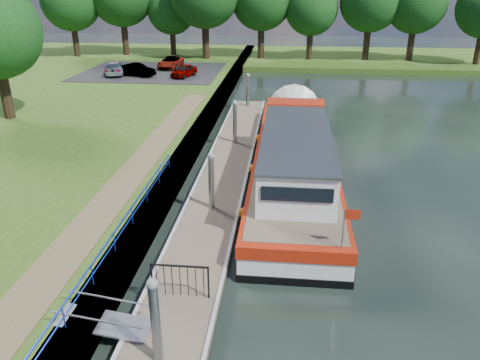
# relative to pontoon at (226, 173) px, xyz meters

# --- Properties ---
(ground) EXTENTS (160.00, 160.00, 0.00)m
(ground) POSITION_rel_pontoon_xyz_m (0.00, -13.00, -0.18)
(ground) COLOR black
(ground) RESTS_ON ground
(bank_edge) EXTENTS (1.10, 90.00, 0.78)m
(bank_edge) POSITION_rel_pontoon_xyz_m (-2.55, 2.00, 0.20)
(bank_edge) COLOR #473D2D
(bank_edge) RESTS_ON ground
(far_bank) EXTENTS (60.00, 18.00, 0.60)m
(far_bank) POSITION_rel_pontoon_xyz_m (12.00, 39.00, 0.12)
(far_bank) COLOR #2F4D16
(far_bank) RESTS_ON ground
(footpath) EXTENTS (1.60, 40.00, 0.05)m
(footpath) POSITION_rel_pontoon_xyz_m (-4.40, -5.00, 0.62)
(footpath) COLOR brown
(footpath) RESTS_ON riverbank
(carpark) EXTENTS (14.00, 12.00, 0.06)m
(carpark) POSITION_rel_pontoon_xyz_m (-11.00, 25.00, 0.62)
(carpark) COLOR black
(carpark) RESTS_ON riverbank
(blue_fence) EXTENTS (0.04, 18.04, 0.72)m
(blue_fence) POSITION_rel_pontoon_xyz_m (-2.75, -10.00, 1.13)
(blue_fence) COLOR #0C2DBF
(blue_fence) RESTS_ON riverbank
(pontoon) EXTENTS (2.50, 30.00, 0.56)m
(pontoon) POSITION_rel_pontoon_xyz_m (0.00, 0.00, 0.00)
(pontoon) COLOR brown
(pontoon) RESTS_ON ground
(mooring_piles) EXTENTS (0.30, 27.30, 3.55)m
(mooring_piles) POSITION_rel_pontoon_xyz_m (0.00, 0.00, 1.10)
(mooring_piles) COLOR gray
(mooring_piles) RESTS_ON ground
(gangway) EXTENTS (2.58, 1.00, 0.92)m
(gangway) POSITION_rel_pontoon_xyz_m (-1.85, -12.50, 0.44)
(gangway) COLOR #A5A8AD
(gangway) RESTS_ON ground
(gate_panel) EXTENTS (1.85, 0.05, 1.15)m
(gate_panel) POSITION_rel_pontoon_xyz_m (-0.00, -10.80, 0.97)
(gate_panel) COLOR black
(gate_panel) RESTS_ON ground
(barge) EXTENTS (4.36, 21.15, 4.78)m
(barge) POSITION_rel_pontoon_xyz_m (3.60, 1.04, 0.90)
(barge) COLOR black
(barge) RESTS_ON ground
(car_a) EXTENTS (2.37, 3.68, 1.17)m
(car_a) POSITION_rel_pontoon_xyz_m (-7.04, 22.41, 1.23)
(car_a) COLOR #999999
(car_a) RESTS_ON carpark
(car_b) EXTENTS (3.89, 2.44, 1.21)m
(car_b) POSITION_rel_pontoon_xyz_m (-11.70, 22.33, 1.26)
(car_b) COLOR #999999
(car_b) RESTS_ON carpark
(car_c) EXTENTS (2.86, 4.75, 1.29)m
(car_c) POSITION_rel_pontoon_xyz_m (-14.13, 22.83, 1.30)
(car_c) COLOR #999999
(car_c) RESTS_ON carpark
(car_d) EXTENTS (2.17, 4.42, 1.21)m
(car_d) POSITION_rel_pontoon_xyz_m (-9.48, 27.04, 1.25)
(car_d) COLOR #999999
(car_d) RESTS_ON carpark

